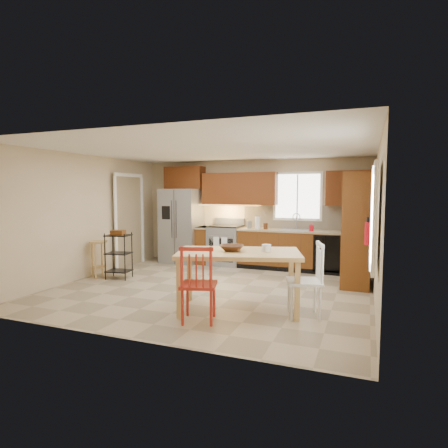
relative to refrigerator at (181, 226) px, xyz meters
name	(u,v)px	position (x,y,z in m)	size (l,w,h in m)	color
floor	(211,289)	(1.70, -2.12, -0.91)	(5.50, 5.50, 0.00)	tan
ceiling	(211,149)	(1.70, -2.12, 1.59)	(5.50, 5.00, 0.02)	silver
wall_back	(252,213)	(1.70, 0.38, 0.34)	(5.50, 0.02, 2.50)	#CCB793
wall_front	(127,235)	(1.70, -4.62, 0.34)	(5.50, 0.02, 2.50)	#CCB793
wall_left	(87,216)	(-1.05, -2.12, 0.34)	(0.02, 5.00, 2.50)	#CCB793
wall_right	(377,225)	(4.45, -2.12, 0.34)	(0.02, 5.00, 2.50)	#CCB793
refrigerator	(181,226)	(0.00, 0.00, 0.00)	(0.92, 0.75, 1.82)	gray
range_stove	(226,246)	(1.15, 0.06, -0.45)	(0.76, 0.63, 0.92)	gray
base_cabinet_narrow	(205,245)	(0.60, 0.08, -0.46)	(0.30, 0.60, 0.90)	#5F3311
base_cabinet_run	(303,250)	(2.99, 0.08, -0.46)	(2.92, 0.60, 0.90)	#5F3311
dishwasher	(328,254)	(3.55, -0.22, -0.46)	(0.60, 0.02, 0.78)	black
backsplash	(306,217)	(2.99, 0.36, 0.27)	(2.92, 0.03, 0.55)	beige
upper_over_fridge	(185,178)	(0.00, 0.20, 1.19)	(1.00, 0.35, 0.55)	#5C270F
upper_left_block	(239,189)	(1.45, 0.20, 0.92)	(1.80, 0.35, 0.75)	#5C270F
upper_right_block	(350,188)	(3.95, 0.20, 0.92)	(1.00, 0.35, 0.75)	#5C270F
window_back	(298,196)	(2.80, 0.35, 0.74)	(1.12, 0.04, 1.12)	white
sink	(295,232)	(2.80, 0.08, -0.05)	(0.62, 0.46, 0.16)	gray
undercab_glow	(227,205)	(1.15, 0.17, 0.52)	(1.60, 0.30, 0.01)	#FFBF66
soap_bottle	(312,227)	(3.18, -0.02, 0.09)	(0.09, 0.09, 0.19)	red
paper_towel	(258,223)	(1.95, 0.03, 0.13)	(0.12, 0.12, 0.28)	white
canister_steel	(249,225)	(1.75, 0.03, 0.08)	(0.11, 0.11, 0.18)	gray
canister_wood	(266,226)	(2.15, 0.00, 0.06)	(0.10, 0.10, 0.14)	#462312
pantry	(357,230)	(4.13, -0.93, 0.14)	(0.50, 0.95, 2.10)	#5F3311
fire_extinguisher	(368,233)	(4.33, -1.98, 0.19)	(0.12, 0.12, 0.36)	red
window_right	(374,217)	(4.38, -3.27, 0.54)	(0.04, 1.02, 1.32)	white
doorway	(129,221)	(-0.97, -0.82, 0.14)	(0.04, 0.95, 2.10)	#8C7A59
dining_table	(239,281)	(2.56, -3.09, -0.48)	(1.78, 1.00, 0.87)	tan
chair_red	(199,283)	(2.21, -3.74, -0.39)	(0.49, 0.49, 1.05)	#A42519
chair_white	(304,280)	(3.51, -3.04, -0.39)	(0.49, 0.49, 1.05)	white
table_bowl	(232,251)	(2.44, -3.09, -0.03)	(0.36, 0.36, 0.09)	#462312
table_jar	(266,250)	(2.94, -2.98, 0.00)	(0.15, 0.15, 0.17)	white
bar_stool	(99,259)	(-0.80, -2.12, -0.53)	(0.37, 0.37, 0.75)	tan
utility_cart	(119,256)	(-0.36, -2.04, -0.44)	(0.47, 0.36, 0.93)	black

